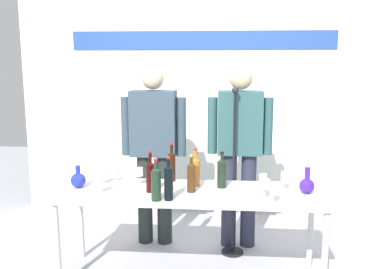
{
  "coord_description": "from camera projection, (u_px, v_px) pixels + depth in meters",
  "views": [
    {
      "loc": [
        0.28,
        -3.2,
        1.75
      ],
      "look_at": [
        0.0,
        0.15,
        1.16
      ],
      "focal_mm": 39.41,
      "sensor_mm": 36.0,
      "label": 1
    }
  ],
  "objects": [
    {
      "name": "wine_bottle_1",
      "position": [
        156.0,
        183.0,
        3.08
      ],
      "size": [
        0.07,
        0.07,
        0.31
      ],
      "color": "#1A3120",
      "rests_on": "display_table"
    },
    {
      "name": "wine_bottle_4",
      "position": [
        172.0,
        165.0,
        3.59
      ],
      "size": [
        0.06,
        0.06,
        0.33
      ],
      "color": "black",
      "rests_on": "display_table"
    },
    {
      "name": "wine_glass_left_2",
      "position": [
        99.0,
        180.0,
        3.26
      ],
      "size": [
        0.06,
        0.06,
        0.15
      ],
      "color": "white",
      "rests_on": "display_table"
    },
    {
      "name": "decanter_blue_left",
      "position": [
        78.0,
        180.0,
        3.41
      ],
      "size": [
        0.12,
        0.12,
        0.18
      ],
      "color": "#2030A1",
      "rests_on": "display_table"
    },
    {
      "name": "wine_glass_right_2",
      "position": [
        263.0,
        180.0,
        3.26
      ],
      "size": [
        0.06,
        0.06,
        0.15
      ],
      "color": "white",
      "rests_on": "display_table"
    },
    {
      "name": "wine_bottle_2",
      "position": [
        150.0,
        175.0,
        3.28
      ],
      "size": [
        0.07,
        0.07,
        0.33
      ],
      "color": "black",
      "rests_on": "display_table"
    },
    {
      "name": "wine_glass_left_0",
      "position": [
        139.0,
        172.0,
        3.48
      ],
      "size": [
        0.06,
        0.06,
        0.15
      ],
      "color": "white",
      "rests_on": "display_table"
    },
    {
      "name": "wine_glass_left_3",
      "position": [
        115.0,
        171.0,
        3.58
      ],
      "size": [
        0.06,
        0.06,
        0.13
      ],
      "color": "white",
      "rests_on": "display_table"
    },
    {
      "name": "back_wall",
      "position": [
        202.0,
        83.0,
        4.77
      ],
      "size": [
        4.17,
        0.11,
        3.0
      ],
      "color": "white",
      "rests_on": "ground"
    },
    {
      "name": "wine_glass_left_1",
      "position": [
        102.0,
        172.0,
        3.5
      ],
      "size": [
        0.07,
        0.07,
        0.15
      ],
      "color": "white",
      "rests_on": "display_table"
    },
    {
      "name": "wine_bottle_3",
      "position": [
        169.0,
        182.0,
        3.09
      ],
      "size": [
        0.07,
        0.07,
        0.33
      ],
      "color": "black",
      "rests_on": "display_table"
    },
    {
      "name": "wine_glass_right_0",
      "position": [
        284.0,
        178.0,
        3.35
      ],
      "size": [
        0.06,
        0.06,
        0.14
      ],
      "color": "white",
      "rests_on": "display_table"
    },
    {
      "name": "wine_bottle_6",
      "position": [
        196.0,
        170.0,
        3.46
      ],
      "size": [
        0.07,
        0.07,
        0.31
      ],
      "color": "#CB6E25",
      "rests_on": "display_table"
    },
    {
      "name": "presenter_left",
      "position": [
        154.0,
        145.0,
        3.96
      ],
      "size": [
        0.61,
        0.22,
        1.69
      ],
      "color": "#202826",
      "rests_on": "ground"
    },
    {
      "name": "decanter_blue_right",
      "position": [
        307.0,
        185.0,
        3.26
      ],
      "size": [
        0.12,
        0.12,
        0.21
      ],
      "color": "#421F94",
      "rests_on": "display_table"
    },
    {
      "name": "wine_glass_right_3",
      "position": [
        274.0,
        189.0,
        3.01
      ],
      "size": [
        0.06,
        0.06,
        0.16
      ],
      "color": "white",
      "rests_on": "display_table"
    },
    {
      "name": "presenter_right",
      "position": [
        240.0,
        146.0,
        3.9
      ],
      "size": [
        0.6,
        0.22,
        1.7
      ],
      "color": "#292C40",
      "rests_on": "ground"
    },
    {
      "name": "wine_glass_right_1",
      "position": [
        266.0,
        184.0,
        3.13
      ],
      "size": [
        0.06,
        0.06,
        0.15
      ],
      "color": "white",
      "rests_on": "display_table"
    },
    {
      "name": "display_table",
      "position": [
        190.0,
        198.0,
        3.35
      ],
      "size": [
        2.13,
        0.63,
        0.73
      ],
      "color": "silver",
      "rests_on": "ground"
    },
    {
      "name": "microphone_stand",
      "position": [
        233.0,
        200.0,
        3.8
      ],
      "size": [
        0.2,
        0.2,
        1.53
      ],
      "color": "black",
      "rests_on": "ground"
    },
    {
      "name": "wine_bottle_0",
      "position": [
        222.0,
        172.0,
        3.4
      ],
      "size": [
        0.08,
        0.08,
        0.3
      ],
      "color": "black",
      "rests_on": "display_table"
    },
    {
      "name": "wine_bottle_5",
      "position": [
        191.0,
        176.0,
        3.29
      ],
      "size": [
        0.07,
        0.07,
        0.3
      ],
      "color": "#442911",
      "rests_on": "display_table"
    }
  ]
}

